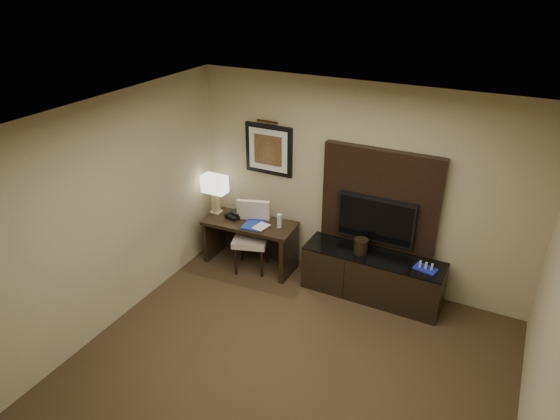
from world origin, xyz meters
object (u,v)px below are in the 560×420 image
Objects in this scene: tv at (376,220)px; desk_phone at (234,215)px; desk at (251,243)px; ice_bucket at (361,246)px; water_bottle at (279,221)px; minibar_tray at (426,266)px; credenza at (372,276)px; table_lamp at (215,196)px; desk_chair at (251,239)px.

tv is 2.00m from desk_phone.
desk is 6.54× the size of ice_bucket.
water_bottle reaches higher than desk.
tv reaches higher than minibar_tray.
credenza is 9.22× the size of water_bottle.
desk_phone is 1.00× the size of water_bottle.
desk is 0.84m from table_lamp.
table_lamp is (-2.29, -0.20, -0.07)m from tv.
tv is 1.04× the size of desk_chair.
tv is at bearing 110.94° from credenza.
table_lamp is 1.93× the size of minibar_tray.
desk is 2.49× the size of table_lamp.
minibar_tray is (2.00, -0.03, -0.12)m from water_bottle.
ice_bucket is at bearing 179.05° from minibar_tray.
desk_phone reaches higher than desk.
ice_bucket is (1.61, 0.03, 0.37)m from desk.
water_bottle is 1.17m from ice_bucket.
water_bottle is 2.00m from minibar_tray.
water_bottle is (0.44, 0.05, 0.44)m from desk.
desk is 1.65m from ice_bucket.
desk is 0.18m from desk_chair.
tv is 1.93× the size of table_lamp.
ice_bucket reaches higher than desk_phone.
desk_chair is 0.81m from table_lamp.
water_bottle is (0.37, 0.14, 0.30)m from desk_chair.
tv is at bearing 4.27° from desk.
tv is 5.16× the size of water_bottle.
minibar_tray is (0.65, -0.03, 0.36)m from credenza.
ice_bucket is at bearing -0.90° from water_bottle.
credenza is at bearing 177.03° from minibar_tray.
tv is at bearing 162.80° from minibar_tray.
ice_bucket is (1.17, -0.02, -0.07)m from water_bottle.
table_lamp reaches higher than desk_chair.
desk_chair is 0.43m from desk_phone.
water_bottle is at bearing -171.43° from tv.
desk is at bearing -178.94° from ice_bucket.
table_lamp is (-0.65, 0.14, 0.47)m from desk_chair.
table_lamp is at bearing 172.31° from desk.
desk is 1.29× the size of tv.
desk is 0.47m from desk_phone.
credenza is 0.74m from tv.
desk_phone is at bearing -179.80° from minibar_tray.
water_bottle is (1.02, 0.01, -0.16)m from table_lamp.
desk_chair reaches higher than credenza.
credenza is 9.21× the size of desk_phone.
desk is at bearing 11.35° from desk_phone.
desk_phone is at bearing -6.00° from table_lamp.
credenza is at bearing 14.03° from desk_phone.
table_lamp reaches higher than desk_phone.
desk is at bearing -178.04° from credenza.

